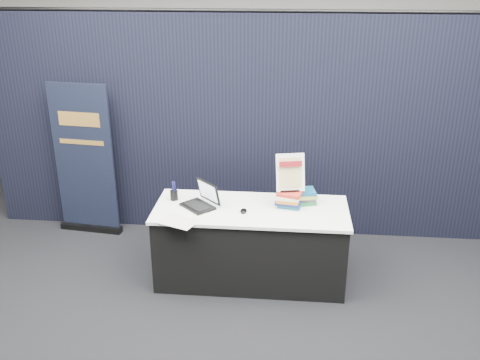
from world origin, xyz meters
name	(u,v)px	position (x,y,z in m)	size (l,w,h in m)	color
floor	(246,311)	(0.00, 0.00, 0.00)	(8.00, 8.00, 0.00)	black
wall_back	(269,45)	(0.00, 4.00, 1.75)	(8.00, 0.02, 3.50)	#AAA7A0
drape_partition	(259,129)	(0.00, 1.60, 1.20)	(6.00, 0.08, 2.40)	black
display_table	(251,244)	(0.00, 0.55, 0.38)	(1.80, 0.75, 0.75)	black
laptop	(198,200)	(-0.50, 0.56, 0.81)	(0.37, 0.41, 0.23)	black
mouse	(244,211)	(-0.06, 0.46, 0.76)	(0.06, 0.10, 0.03)	black
brochure_left	(196,207)	(-0.51, 0.53, 0.75)	(0.27, 0.19, 0.00)	white
brochure_mid	(179,222)	(-0.61, 0.22, 0.75)	(0.32, 0.23, 0.00)	silver
brochure_right	(192,213)	(-0.53, 0.39, 0.75)	(0.26, 0.18, 0.00)	white
pen_cup	(174,195)	(-0.75, 0.67, 0.80)	(0.07, 0.07, 0.10)	black
book_stack_tall	(289,199)	(0.35, 0.62, 0.83)	(0.26, 0.22, 0.15)	#1C696B
book_stack_short	(303,196)	(0.48, 0.72, 0.82)	(0.27, 0.23, 0.13)	#1C6931
info_sign	(290,173)	(0.35, 0.65, 1.07)	(0.28, 0.16, 0.36)	black
pullup_banner	(85,168)	(-1.90, 1.39, 0.76)	(0.73, 0.18, 1.71)	black
stacking_chair	(296,225)	(0.43, 0.86, 0.45)	(0.42, 0.43, 0.80)	black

